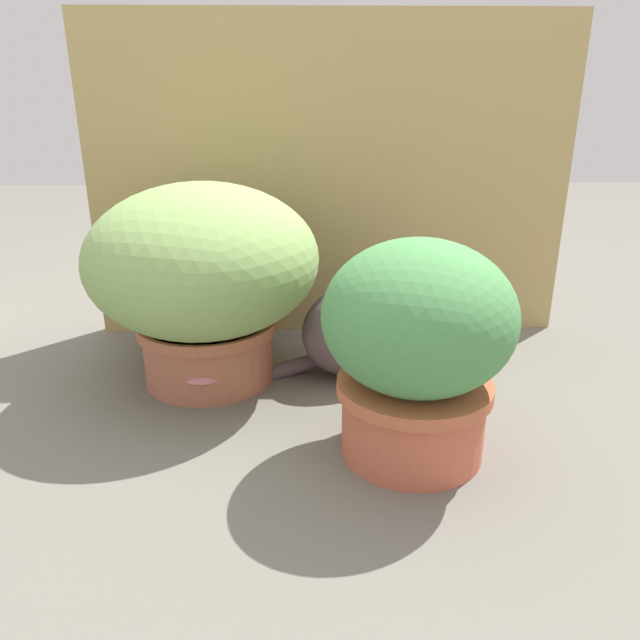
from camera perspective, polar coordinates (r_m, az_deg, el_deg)
The scene contains 6 objects.
ground_plane at distance 1.31m, azimuth -3.70°, elevation -8.55°, with size 6.00×6.00×0.00m, color #68645A.
cardboard_backdrop at distance 1.63m, azimuth 0.90°, elevation 12.56°, with size 1.23×0.03×0.81m, color tan.
grass_planter at distance 1.38m, azimuth -10.62°, elevation 4.27°, with size 0.50×0.50×0.45m.
leafy_planter at distance 1.10m, azimuth 8.88°, elevation -2.22°, with size 0.34×0.34×0.40m.
cat at distance 1.43m, azimuth 4.02°, elevation -0.37°, with size 0.39×0.24×0.32m.
mushroom_ornament_pink at distance 1.35m, azimuth -10.64°, elevation -4.28°, with size 0.10×0.10×0.11m.
Camera 1 is at (0.05, -1.13, 0.65)m, focal length 34.93 mm.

